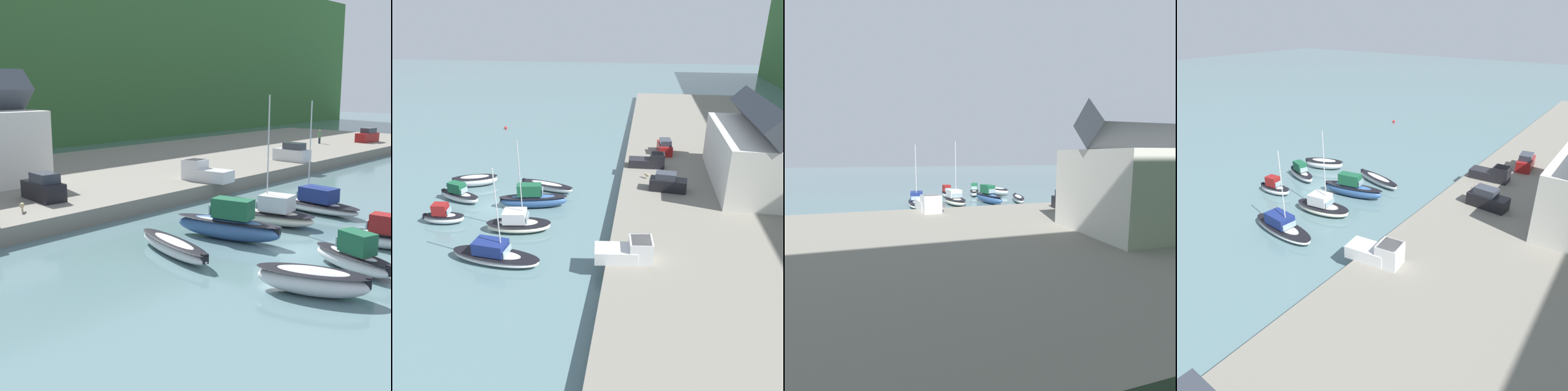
% 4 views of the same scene
% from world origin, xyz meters
% --- Properties ---
extents(ground_plane, '(320.00, 320.00, 0.00)m').
position_xyz_m(ground_plane, '(0.00, 0.00, 0.00)').
color(ground_plane, slate).
extents(quay_promenade, '(138.57, 29.16, 1.27)m').
position_xyz_m(quay_promenade, '(0.00, 28.08, 0.63)').
color(quay_promenade, gray).
rests_on(quay_promenade, ground_plane).
extents(moored_boat_0, '(3.36, 7.33, 1.03)m').
position_xyz_m(moored_boat_0, '(-5.48, 4.35, 0.55)').
color(moored_boat_0, silver).
rests_on(moored_boat_0, ground_plane).
extents(moored_boat_1, '(3.16, 7.84, 2.80)m').
position_xyz_m(moored_boat_1, '(-0.61, 3.99, 1.04)').
color(moored_boat_1, '#33568E').
rests_on(moored_boat_1, ground_plane).
extents(moored_boat_2, '(3.36, 6.76, 9.39)m').
position_xyz_m(moored_boat_2, '(4.74, 3.99, 0.81)').
color(moored_boat_2, white).
rests_on(moored_boat_2, ground_plane).
extents(moored_boat_3, '(3.19, 8.39, 8.85)m').
position_xyz_m(moored_boat_3, '(10.32, 3.68, 0.73)').
color(moored_boat_3, silver).
rests_on(moored_boat_3, ground_plane).
extents(moored_boat_4, '(3.72, 5.97, 1.40)m').
position_xyz_m(moored_boat_4, '(-5.49, -5.03, 0.74)').
color(moored_boat_4, silver).
rests_on(moored_boat_4, ground_plane).
extents(moored_boat_5, '(3.18, 5.67, 2.28)m').
position_xyz_m(moored_boat_5, '(-0.90, -4.98, 0.81)').
color(moored_boat_5, silver).
rests_on(moored_boat_5, ground_plane).
extents(moored_boat_6, '(2.05, 4.47, 2.18)m').
position_xyz_m(moored_boat_6, '(4.34, -4.26, 0.77)').
color(moored_boat_6, silver).
rests_on(moored_boat_6, ground_plane).
extents(parked_car_0, '(2.25, 4.37, 2.16)m').
position_xyz_m(parked_car_0, '(-4.78, 18.99, 2.18)').
color(parked_car_0, black).
rests_on(parked_car_0, quay_promenade).
extents(parked_car_1, '(4.36, 2.22, 2.16)m').
position_xyz_m(parked_car_1, '(-18.62, 19.09, 2.18)').
color(parked_car_1, maroon).
rests_on(parked_car_1, quay_promenade).
extents(pickup_truck_0, '(2.07, 4.77, 1.90)m').
position_xyz_m(pickup_truck_0, '(-12.39, 16.92, 2.09)').
color(pickup_truck_0, black).
rests_on(pickup_truck_0, quay_promenade).
extents(pickup_truck_1, '(2.48, 4.92, 1.90)m').
position_xyz_m(pickup_truck_1, '(10.06, 15.28, 2.09)').
color(pickup_truck_1, silver).
rests_on(pickup_truck_1, quay_promenade).
extents(dog_on_quay, '(0.76, 0.79, 0.68)m').
position_xyz_m(dog_on_quay, '(-8.16, 16.59, 1.72)').
color(dog_on_quay, tan).
rests_on(dog_on_quay, quay_promenade).
extents(mooring_buoy_0, '(0.52, 0.52, 0.52)m').
position_xyz_m(mooring_buoy_0, '(-32.73, -10.74, 0.26)').
color(mooring_buoy_0, red).
rests_on(mooring_buoy_0, ground_plane).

